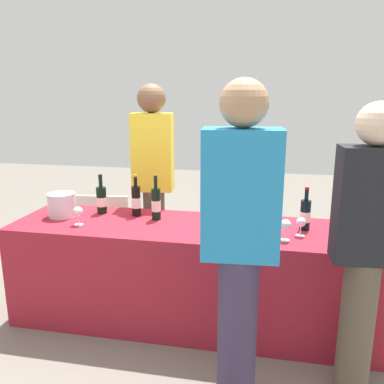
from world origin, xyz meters
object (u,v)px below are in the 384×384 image
Objects in this scene: server_pouring at (153,176)px; menu_board at (99,229)px; ice_bucket at (62,205)px; wine_bottle_3 at (305,214)px; guest_1 at (366,243)px; wine_glass_0 at (78,212)px; guest_0 at (240,238)px; wine_glass_2 at (301,223)px; wine_glass_1 at (286,226)px; wine_bottle_0 at (102,200)px; wine_bottle_2 at (156,204)px; wine_bottle_1 at (136,201)px.

menu_board is (-0.68, 0.33, -0.64)m from server_pouring.
wine_bottle_3 is at bearing 1.35° from ice_bucket.
menu_board is (-1.92, 0.81, -0.52)m from wine_bottle_3.
guest_1 reaches higher than menu_board.
guest_0 is at bearing -26.82° from wine_glass_0.
wine_glass_2 is 1.35m from server_pouring.
wine_bottle_3 is at bearing 7.63° from wine_glass_0.
wine_glass_1 is 0.08× the size of guest_0.
wine_bottle_0 is 1.48× the size of ice_bucket.
wine_bottle_2 reaches higher than menu_board.
ice_bucket reaches higher than wine_glass_0.
ice_bucket is (-1.78, 0.10, 0.00)m from wine_glass_2.
wine_glass_0 is at bearing -177.30° from wine_glass_2.
wine_glass_0 is 0.79m from server_pouring.
menu_board is at bearing 132.37° from wine_bottle_1.
wine_bottle_1 is 1.55× the size of ice_bucket.
ice_bucket is at bearing 160.00° from guest_1.
wine_bottle_1 reaches higher than menu_board.
ice_bucket is 2.16m from guest_1.
wine_glass_1 is at bearing -134.32° from wine_glass_2.
wine_bottle_2 is 1.06m from wine_glass_2.
wine_glass_2 is at bearing 2.70° from wine_glass_0.
wine_bottle_3 reaches higher than wine_glass_2.
wine_glass_0 is 1.19m from menu_board.
wine_glass_0 is at bearing -138.47° from wine_bottle_1.
ice_bucket is at bearing 173.07° from wine_glass_1.
wine_bottle_0 is 2.41× the size of wine_glass_2.
guest_0 is (1.21, -0.61, 0.11)m from wine_glass_0.
wine_bottle_2 is 0.49m from server_pouring.
wine_bottle_1 reaches higher than wine_glass_2.
server_pouring reaches higher than wine_glass_2.
wine_glass_0 is 0.08× the size of server_pouring.
wine_bottle_0 is 0.30m from ice_bucket.
wine_bottle_2 is (0.47, -0.07, 0.01)m from wine_bottle_0.
guest_0 reaches higher than wine_bottle_2.
wine_bottle_3 is 0.18× the size of guest_1.
ice_bucket reaches higher than wine_glass_1.
wine_bottle_1 is at bearing 176.14° from wine_bottle_3.
guest_0 is (0.87, -0.91, 0.09)m from wine_bottle_1.
wine_bottle_0 is 0.51m from server_pouring.
wine_bottle_3 is 0.68m from guest_1.
ice_bucket is (-0.73, -0.07, -0.03)m from wine_bottle_2.
wine_bottle_2 reaches higher than ice_bucket.
guest_0 is at bearing -53.75° from menu_board.
wine_bottle_0 is 2.26× the size of wine_glass_0.
ice_bucket is at bearing 142.02° from wine_glass_0.
wine_glass_1 is (1.46, -0.03, 0.00)m from wine_glass_0.
menu_board is at bearing 142.36° from guest_1.
guest_0 reaches higher than wine_bottle_1.
server_pouring is 2.51× the size of menu_board.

